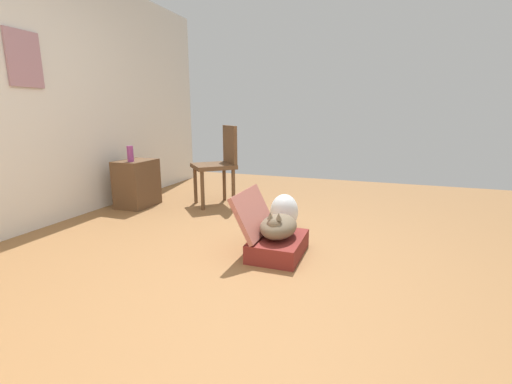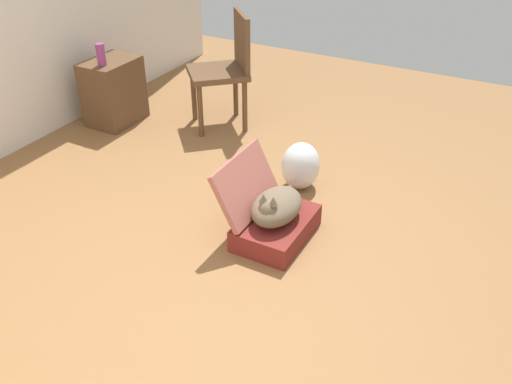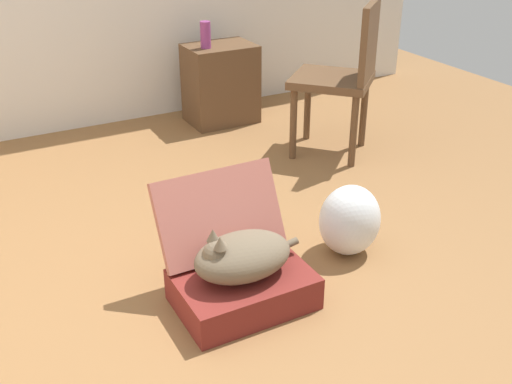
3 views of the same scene
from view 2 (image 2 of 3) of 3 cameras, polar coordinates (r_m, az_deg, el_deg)
ground_plane at (r=3.28m, az=-3.88°, el=-7.45°), size 7.68×7.68×0.00m
suitcase_base at (r=3.43m, az=2.12°, el=-3.75°), size 0.55×0.38×0.15m
suitcase_lid at (r=3.37m, az=-1.03°, el=0.74°), size 0.55×0.21×0.36m
cat at (r=3.33m, az=2.11°, el=-1.51°), size 0.50×0.28×0.23m
plastic_bag_white at (r=3.90m, az=4.67°, el=2.75°), size 0.30×0.27×0.35m
side_table at (r=5.01m, az=-14.65°, el=10.12°), size 0.48×0.35×0.56m
vase_tall at (r=4.78m, az=-15.90°, el=13.65°), size 0.07×0.07×0.18m
chair at (r=4.71m, az=-3.13°, el=12.97°), size 0.65×0.65×0.97m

